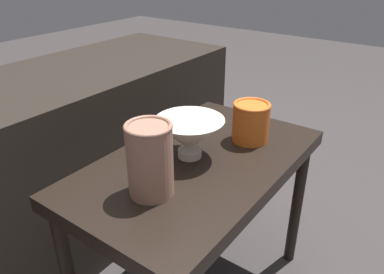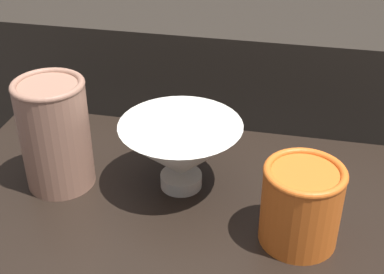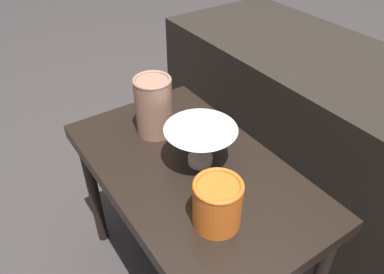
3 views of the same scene
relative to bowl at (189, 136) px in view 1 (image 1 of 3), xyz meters
The scene contains 5 objects.
table 0.13m from the bowl, 85.01° to the right, with size 0.72×0.42×0.51m.
couch_backdrop 0.60m from the bowl, 89.74° to the left, with size 1.32×0.50×0.63m.
bowl is the anchor object (origin of this frame).
vase_textured_left 0.19m from the bowl, behind, with size 0.11×0.11×0.17m.
vase_colorful_right 0.20m from the bowl, 24.63° to the right, with size 0.11×0.11×0.11m.
Camera 1 is at (-0.70, -0.49, 1.01)m, focal length 35.00 mm.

